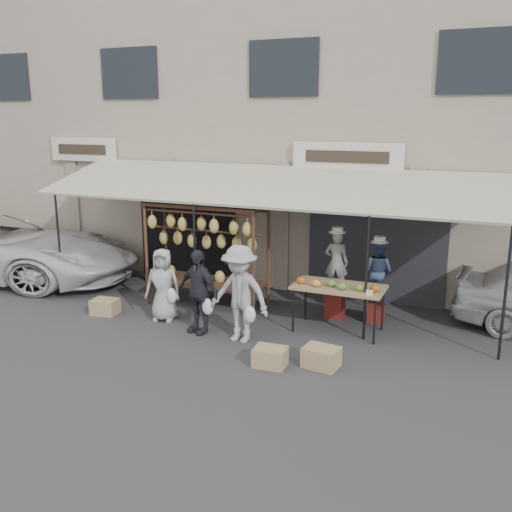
% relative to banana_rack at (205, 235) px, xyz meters
% --- Properties ---
extents(ground_plane, '(90.00, 90.00, 0.00)m').
position_rel_banana_rack_xyz_m(ground_plane, '(1.03, -1.68, -1.56)').
color(ground_plane, '#2D2D30').
extents(shophouse, '(24.00, 6.15, 7.30)m').
position_rel_banana_rack_xyz_m(shophouse, '(1.03, 4.82, 2.08)').
color(shophouse, tan).
rests_on(shophouse, ground_plane).
extents(awning, '(10.00, 2.35, 2.92)m').
position_rel_banana_rack_xyz_m(awning, '(1.04, 0.60, 1.01)').
color(awning, beige).
rests_on(awning, ground_plane).
extents(banana_rack, '(2.60, 0.90, 2.24)m').
position_rel_banana_rack_xyz_m(banana_rack, '(0.00, 0.00, 0.00)').
color(banana_rack, '#392315').
rests_on(banana_rack, ground_plane).
extents(produce_table, '(1.70, 0.90, 1.04)m').
position_rel_banana_rack_xyz_m(produce_table, '(2.99, -0.36, -0.69)').
color(produce_table, tan).
rests_on(produce_table, ground_plane).
extents(vendor_left, '(0.51, 0.37, 1.29)m').
position_rel_banana_rack_xyz_m(vendor_left, '(2.72, 0.43, -0.42)').
color(vendor_left, gray).
rests_on(vendor_left, stool_left).
extents(vendor_right, '(0.73, 0.65, 1.25)m').
position_rel_banana_rack_xyz_m(vendor_right, '(3.55, 0.46, -0.52)').
color(vendor_right, '#334262').
rests_on(vendor_right, stool_right).
extents(customer_left, '(0.80, 0.61, 1.47)m').
position_rel_banana_rack_xyz_m(customer_left, '(-0.39, -1.09, -0.83)').
color(customer_left, '#A4A4A4').
rests_on(customer_left, ground_plane).
extents(customer_mid, '(1.01, 0.61, 1.60)m').
position_rel_banana_rack_xyz_m(customer_mid, '(0.58, -1.40, -0.76)').
color(customer_mid, '#292931').
rests_on(customer_mid, ground_plane).
extents(customer_right, '(1.21, 0.76, 1.79)m').
position_rel_banana_rack_xyz_m(customer_right, '(1.47, -1.48, -0.67)').
color(customer_right, '#9D9DA0').
rests_on(customer_right, ground_plane).
extents(stool_left, '(0.45, 0.45, 0.50)m').
position_rel_banana_rack_xyz_m(stool_left, '(2.72, 0.43, -1.31)').
color(stool_left, maroon).
rests_on(stool_left, ground_plane).
extents(stool_right, '(0.33, 0.33, 0.42)m').
position_rel_banana_rack_xyz_m(stool_right, '(3.55, 0.46, -1.35)').
color(stool_right, maroon).
rests_on(stool_right, ground_plane).
extents(crate_near_a, '(0.55, 0.43, 0.31)m').
position_rel_banana_rack_xyz_m(crate_near_a, '(2.38, -2.28, -1.41)').
color(crate_near_a, tan).
rests_on(crate_near_a, ground_plane).
extents(crate_near_b, '(0.61, 0.49, 0.34)m').
position_rel_banana_rack_xyz_m(crate_near_b, '(3.16, -1.98, -1.40)').
color(crate_near_b, tan).
rests_on(crate_near_b, ground_plane).
extents(crate_far, '(0.57, 0.46, 0.31)m').
position_rel_banana_rack_xyz_m(crate_far, '(-1.70, -1.27, -1.41)').
color(crate_far, tan).
rests_on(crate_far, ground_plane).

